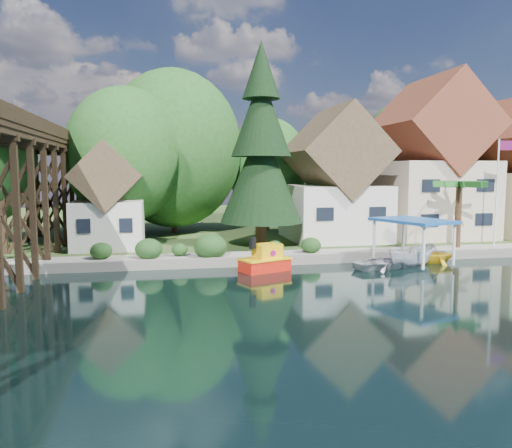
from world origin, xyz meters
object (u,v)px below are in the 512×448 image
at_px(house_center, 431,168).
at_px(palm_tree, 459,186).
at_px(shed, 108,203).
at_px(tugboat, 265,260).
at_px(conifer, 261,149).
at_px(boat_yellow, 435,252).
at_px(house_left, 334,184).
at_px(boat_white_a, 385,261).
at_px(boat_canopy, 412,246).
at_px(flagpole, 499,182).

distance_m(house_center, palm_tree, 7.17).
height_order(shed, tugboat, shed).
distance_m(conifer, boat_yellow, 14.25).
bearing_deg(shed, palm_tree, -10.84).
distance_m(house_left, palm_tree, 9.76).
relative_size(boat_white_a, boat_canopy, 0.76).
bearing_deg(shed, boat_white_a, -26.07).
bearing_deg(flagpole, house_center, 99.56).
distance_m(house_center, tugboat, 20.55).
xyz_separation_m(shed, conifer, (11.19, -1.63, 3.96)).
distance_m(house_center, flagpole, 7.59).
distance_m(palm_tree, boat_canopy, 7.74).
bearing_deg(house_left, house_center, 3.18).
bearing_deg(flagpole, conifer, 167.47).
bearing_deg(shed, boat_yellow, -19.37).
distance_m(shed, palm_tree, 25.89).
height_order(flagpole, boat_white_a, flagpole).
bearing_deg(boat_canopy, house_center, 55.84).
distance_m(shed, boat_yellow, 23.48).
height_order(conifer, boat_canopy, conifer).
relative_size(house_left, palm_tree, 2.10).
xyz_separation_m(shed, flagpole, (28.25, -5.42, 1.58)).
bearing_deg(boat_canopy, house_left, 99.95).
height_order(shed, boat_canopy, shed).
xyz_separation_m(house_center, boat_yellow, (-5.04, -9.72, -5.70)).
xyz_separation_m(conifer, palm_tree, (14.20, -3.23, -2.70)).
distance_m(shed, tugboat, 13.43).
xyz_separation_m(house_center, tugboat, (-16.87, -10.24, -5.75)).
bearing_deg(boat_white_a, tugboat, 71.97).
height_order(house_center, conifer, conifer).
xyz_separation_m(house_left, house_center, (9.00, 0.50, 1.28)).
relative_size(house_left, conifer, 0.73).
bearing_deg(shed, conifer, -8.28).
height_order(conifer, boat_yellow, conifer).
bearing_deg(boat_white_a, house_left, -15.17).
xyz_separation_m(house_left, palm_tree, (7.39, -6.36, -0.06)).
height_order(house_center, boat_canopy, house_center).
distance_m(house_left, boat_white_a, 11.26).
bearing_deg(shed, house_center, 4.24).
bearing_deg(palm_tree, shed, 169.16).
bearing_deg(shed, boat_canopy, -23.60).
bearing_deg(shed, house_left, 4.77).
xyz_separation_m(palm_tree, flagpole, (2.86, -0.56, 0.32)).
bearing_deg(boat_canopy, flagpole, 20.80).
bearing_deg(palm_tree, boat_white_a, -152.84).
distance_m(house_left, conifer, 7.95).
distance_m(flagpole, boat_canopy, 9.93).
xyz_separation_m(palm_tree, boat_yellow, (-3.44, -2.85, -4.37)).
relative_size(shed, flagpole, 0.98).
height_order(conifer, palm_tree, conifer).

